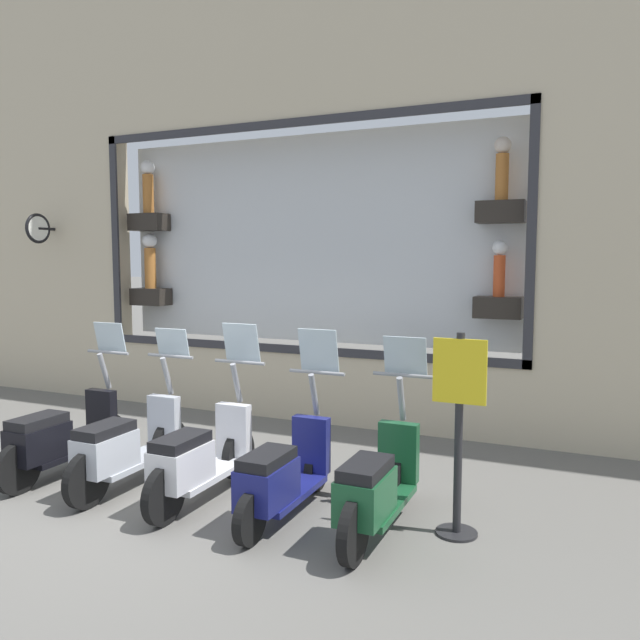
# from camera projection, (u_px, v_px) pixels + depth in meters

# --- Properties ---
(ground_plane) EXTENTS (120.00, 120.00, 0.00)m
(ground_plane) POSITION_uv_depth(u_px,v_px,m) (140.00, 503.00, 6.08)
(ground_plane) COLOR #66635E
(building_facade) EXTENTS (1.17, 36.00, 8.42)m
(building_facade) POSITION_uv_depth(u_px,v_px,m) (299.00, 123.00, 8.93)
(building_facade) COLOR beige
(building_facade) RESTS_ON ground_plane
(scooter_green_0) EXTENTS (1.81, 0.61, 1.64)m
(scooter_green_0) POSITION_uv_depth(u_px,v_px,m) (377.00, 487.00, 5.31)
(scooter_green_0) COLOR black
(scooter_green_0) RESTS_ON ground_plane
(scooter_navy_1) EXTENTS (1.79, 0.60, 1.67)m
(scooter_navy_1) POSITION_uv_depth(u_px,v_px,m) (282.00, 475.00, 5.67)
(scooter_navy_1) COLOR black
(scooter_navy_1) RESTS_ON ground_plane
(scooter_white_2) EXTENTS (1.81, 0.60, 1.69)m
(scooter_white_2) POSITION_uv_depth(u_px,v_px,m) (199.00, 458.00, 6.04)
(scooter_white_2) COLOR black
(scooter_white_2) RESTS_ON ground_plane
(scooter_silver_3) EXTENTS (1.81, 0.60, 1.59)m
(scooter_silver_3) POSITION_uv_depth(u_px,v_px,m) (125.00, 447.00, 6.40)
(scooter_silver_3) COLOR black
(scooter_silver_3) RESTS_ON ground_plane
(scooter_black_4) EXTENTS (1.80, 0.60, 1.62)m
(scooter_black_4) POSITION_uv_depth(u_px,v_px,m) (59.00, 437.00, 6.77)
(scooter_black_4) COLOR black
(scooter_black_4) RESTS_ON ground_plane
(shop_sign_post) EXTENTS (0.36, 0.45, 1.76)m
(shop_sign_post) POSITION_uv_depth(u_px,v_px,m) (459.00, 427.00, 5.29)
(shop_sign_post) COLOR #232326
(shop_sign_post) RESTS_ON ground_plane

